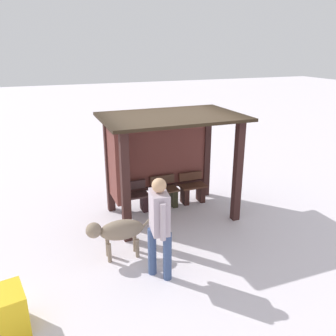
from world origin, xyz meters
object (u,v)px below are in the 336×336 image
at_px(bus_shelter, 162,145).
at_px(dog, 117,231).
at_px(bench_center_inside, 165,195).
at_px(bench_left_inside, 135,200).
at_px(person_walking, 159,221).
at_px(bench_right_inside, 193,191).

bearing_deg(bus_shelter, dog, -133.32).
relative_size(bus_shelter, bench_center_inside, 3.97).
bearing_deg(bench_center_inside, bus_shelter, -122.41).
bearing_deg(bench_center_inside, bench_left_inside, 179.99).
height_order(bench_center_inside, person_walking, person_walking).
height_order(bench_center_inside, dog, dog).
bearing_deg(bench_right_inside, bus_shelter, -167.13).
height_order(bench_left_inside, bench_right_inside, bench_right_inside).
bearing_deg(bench_right_inside, dog, -143.27).
xyz_separation_m(bus_shelter, person_walking, (-0.89, -2.28, -0.55)).
distance_m(bus_shelter, person_walking, 2.51).
xyz_separation_m(bench_center_inside, bench_right_inside, (0.73, -0.00, 0.00)).
relative_size(bus_shelter, bench_right_inside, 4.02).
bearing_deg(bench_left_inside, bus_shelter, -17.94).
relative_size(person_walking, dog, 1.47).
distance_m(bus_shelter, bench_right_inside, 1.55).
relative_size(bench_left_inside, dog, 0.59).
distance_m(bus_shelter, bench_center_inside, 1.30).
bearing_deg(dog, bench_right_inside, 36.73).
relative_size(bus_shelter, bench_left_inside, 4.15).
distance_m(bench_center_inside, bench_right_inside, 0.73).
height_order(bench_right_inside, dog, dog).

